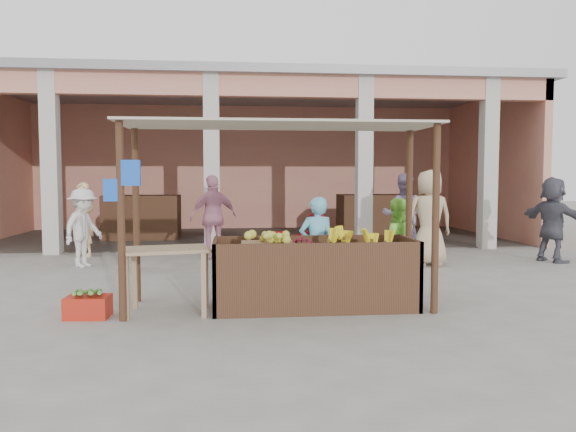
{
  "coord_description": "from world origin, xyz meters",
  "views": [
    {
      "loc": [
        -0.56,
        -7.15,
        1.7
      ],
      "look_at": [
        0.28,
        1.2,
        1.12
      ],
      "focal_mm": 35.0,
      "sensor_mm": 36.0,
      "label": 1
    }
  ],
  "objects": [
    {
      "name": "shopper_d",
      "position": [
        5.83,
        3.44,
        0.9
      ],
      "size": [
        1.23,
        1.8,
        1.8
      ],
      "primitive_type": "imported",
      "rotation": [
        0.0,
        0.0,
        1.93
      ],
      "color": "#4E4D59",
      "rests_on": "ground"
    },
    {
      "name": "produce_sacks",
      "position": [
        2.48,
        5.17,
        0.28
      ],
      "size": [
        0.73,
        0.69,
        0.56
      ],
      "color": "maroon",
      "rests_on": "ground"
    },
    {
      "name": "fruit_stall",
      "position": [
        0.5,
        0.0,
        0.4
      ],
      "size": [
        2.6,
        0.95,
        0.8
      ],
      "primitive_type": "cube",
      "color": "#4B2E1E",
      "rests_on": "ground"
    },
    {
      "name": "plantain_bundle",
      "position": [
        -2.3,
        -0.24,
        0.3
      ],
      "size": [
        0.38,
        0.26,
        0.08
      ],
      "primitive_type": null,
      "color": "#518D33",
      "rests_on": "red_crate"
    },
    {
      "name": "shopper_b",
      "position": [
        -0.93,
        4.5,
        0.93
      ],
      "size": [
        1.24,
        0.97,
        1.86
      ],
      "primitive_type": "imported",
      "rotation": [
        0.0,
        0.0,
        3.55
      ],
      "color": "#CC7F99",
      "rests_on": "ground"
    },
    {
      "name": "side_table",
      "position": [
        -1.36,
        -0.1,
        0.68
      ],
      "size": [
        1.13,
        0.86,
        0.82
      ],
      "rotation": [
        0.0,
        0.0,
        0.2
      ],
      "color": "tan",
      "rests_on": "ground"
    },
    {
      "name": "shopper_a",
      "position": [
        -3.36,
        3.75,
        0.81
      ],
      "size": [
        0.9,
        1.16,
        1.61
      ],
      "primitive_type": "imported",
      "rotation": [
        0.0,
        0.0,
        1.14
      ],
      "color": "silver",
      "rests_on": "ground"
    },
    {
      "name": "shopper_e",
      "position": [
        -3.71,
        5.14,
        0.83
      ],
      "size": [
        0.77,
        0.73,
        1.66
      ],
      "primitive_type": "imported",
      "rotation": [
        0.0,
        0.0,
        -0.59
      ],
      "color": "#E3BA7C",
      "rests_on": "ground"
    },
    {
      "name": "red_crate",
      "position": [
        -2.3,
        -0.24,
        0.13
      ],
      "size": [
        0.53,
        0.39,
        0.26
      ],
      "primitive_type": "cube",
      "rotation": [
        0.0,
        0.0,
        -0.06
      ],
      "color": "red",
      "rests_on": "ground"
    },
    {
      "name": "banana_heap",
      "position": [
        1.05,
        0.03,
        0.89
      ],
      "size": [
        0.97,
        0.53,
        0.18
      ],
      "primitive_type": null,
      "color": "yellow",
      "rests_on": "fruit_stall"
    },
    {
      "name": "ground",
      "position": [
        0.0,
        0.0,
        0.0
      ],
      "size": [
        60.0,
        60.0,
        0.0
      ],
      "primitive_type": "plane",
      "color": "slate",
      "rests_on": "ground"
    },
    {
      "name": "papaya_pile",
      "position": [
        -1.36,
        -0.1,
        0.91
      ],
      "size": [
        0.65,
        0.37,
        0.18
      ],
      "primitive_type": null,
      "color": "#599932",
      "rests_on": "side_table"
    },
    {
      "name": "berry_heap",
      "position": [
        0.33,
        -0.01,
        0.86
      ],
      "size": [
        0.39,
        0.32,
        0.12
      ],
      "primitive_type": "ellipsoid",
      "color": "maroon",
      "rests_on": "fruit_stall"
    },
    {
      "name": "market_building",
      "position": [
        0.05,
        8.93,
        2.7
      ],
      "size": [
        14.4,
        6.4,
        4.2
      ],
      "color": "tan",
      "rests_on": "ground"
    },
    {
      "name": "melon_tray",
      "position": [
        -0.1,
        0.01,
        0.89
      ],
      "size": [
        0.68,
        0.59,
        0.19
      ],
      "color": "#9D7351",
      "rests_on": "fruit_stall"
    },
    {
      "name": "shopper_f",
      "position": [
        3.05,
        4.39,
        0.97
      ],
      "size": [
        1.05,
        0.74,
        1.94
      ],
      "primitive_type": "imported",
      "rotation": [
        0.0,
        0.0,
        2.91
      ],
      "color": "gray",
      "rests_on": "ground"
    },
    {
      "name": "stall_awning",
      "position": [
        -0.01,
        0.06,
        1.98
      ],
      "size": [
        4.09,
        1.35,
        2.39
      ],
      "color": "#4B2E1E",
      "rests_on": "ground"
    },
    {
      "name": "vendor_green",
      "position": [
        1.88,
        0.99,
        0.73
      ],
      "size": [
        0.71,
        0.42,
        1.46
      ],
      "primitive_type": "imported",
      "rotation": [
        0.0,
        0.0,
        3.12
      ],
      "color": "#85DE45",
      "rests_on": "ground"
    },
    {
      "name": "vendor_blue",
      "position": [
        0.64,
        0.73,
        0.76
      ],
      "size": [
        0.63,
        0.51,
        1.52
      ],
      "primitive_type": "imported",
      "rotation": [
        0.0,
        0.0,
        3.32
      ],
      "color": "#67CBF0",
      "rests_on": "ground"
    },
    {
      "name": "shopper_c",
      "position": [
        3.2,
        3.23,
        1.02
      ],
      "size": [
        0.99,
        0.65,
        2.04
      ],
      "primitive_type": "imported",
      "rotation": [
        0.0,
        0.0,
        3.15
      ],
      "color": "tan",
      "rests_on": "ground"
    },
    {
      "name": "motorcycle",
      "position": [
        0.45,
        2.63,
        0.54
      ],
      "size": [
        1.27,
        2.18,
        1.08
      ],
      "primitive_type": "imported",
      "rotation": [
        0.0,
        0.0,
        1.86
      ],
      "color": "#99020E",
      "rests_on": "ground"
    }
  ]
}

